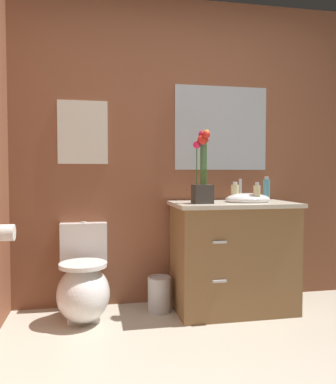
{
  "coord_description": "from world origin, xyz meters",
  "views": [
    {
      "loc": [
        -0.64,
        -1.44,
        1.06
      ],
      "look_at": [
        -0.09,
        1.34,
        0.93
      ],
      "focal_mm": 36.07,
      "sensor_mm": 36.0,
      "label": 1
    }
  ],
  "objects_px": {
    "wall_mirror": "(221,128)",
    "flower_vase": "(202,175)",
    "vanity_cabinet": "(233,255)",
    "wall_poster": "(83,132)",
    "toilet_paper_roll": "(6,233)",
    "toilet": "(83,286)",
    "soap_bottle": "(235,192)",
    "hand_wash_bottle": "(257,194)",
    "lotion_bottle": "(266,190)",
    "trash_bin": "(159,294)"
  },
  "relations": [
    {
      "from": "vanity_cabinet",
      "to": "hand_wash_bottle",
      "type": "bearing_deg",
      "value": -29.02
    },
    {
      "from": "flower_vase",
      "to": "toilet_paper_roll",
      "type": "relative_size",
      "value": 4.99
    },
    {
      "from": "lotion_bottle",
      "to": "toilet",
      "type": "bearing_deg",
      "value": -178.41
    },
    {
      "from": "toilet",
      "to": "lotion_bottle",
      "type": "relative_size",
      "value": 3.45
    },
    {
      "from": "soap_bottle",
      "to": "wall_mirror",
      "type": "relative_size",
      "value": 0.2
    },
    {
      "from": "hand_wash_bottle",
      "to": "trash_bin",
      "type": "relative_size",
      "value": 0.58
    },
    {
      "from": "trash_bin",
      "to": "lotion_bottle",
      "type": "bearing_deg",
      "value": 0.01
    },
    {
      "from": "vanity_cabinet",
      "to": "soap_bottle",
      "type": "xyz_separation_m",
      "value": [
        0.06,
        0.13,
        0.48
      ]
    },
    {
      "from": "vanity_cabinet",
      "to": "hand_wash_bottle",
      "type": "relative_size",
      "value": 6.51
    },
    {
      "from": "vanity_cabinet",
      "to": "toilet_paper_roll",
      "type": "distance_m",
      "value": 1.66
    },
    {
      "from": "toilet",
      "to": "toilet_paper_roll",
      "type": "relative_size",
      "value": 6.27
    },
    {
      "from": "flower_vase",
      "to": "wall_mirror",
      "type": "xyz_separation_m",
      "value": [
        0.27,
        0.36,
        0.39
      ]
    },
    {
      "from": "toilet",
      "to": "soap_bottle",
      "type": "xyz_separation_m",
      "value": [
        1.21,
        0.1,
        0.67
      ]
    },
    {
      "from": "trash_bin",
      "to": "toilet",
      "type": "bearing_deg",
      "value": -175.99
    },
    {
      "from": "vanity_cabinet",
      "to": "flower_vase",
      "type": "distance_m",
      "value": 0.68
    },
    {
      "from": "wall_poster",
      "to": "toilet_paper_roll",
      "type": "bearing_deg",
      "value": -136.49
    },
    {
      "from": "flower_vase",
      "to": "hand_wash_bottle",
      "type": "bearing_deg",
      "value": -2.93
    },
    {
      "from": "hand_wash_bottle",
      "to": "wall_mirror",
      "type": "height_order",
      "value": "wall_mirror"
    },
    {
      "from": "lotion_bottle",
      "to": "wall_poster",
      "type": "relative_size",
      "value": 0.4
    },
    {
      "from": "vanity_cabinet",
      "to": "wall_mirror",
      "type": "xyz_separation_m",
      "value": [
        -0.0,
        0.29,
        1.02
      ]
    },
    {
      "from": "wall_poster",
      "to": "hand_wash_bottle",
      "type": "bearing_deg",
      "value": -16.28
    },
    {
      "from": "toilet_paper_roll",
      "to": "hand_wash_bottle",
      "type": "bearing_deg",
      "value": 2.7
    },
    {
      "from": "wall_poster",
      "to": "toilet_paper_roll",
      "type": "xyz_separation_m",
      "value": [
        -0.49,
        -0.46,
        -0.71
      ]
    },
    {
      "from": "lotion_bottle",
      "to": "vanity_cabinet",
      "type": "bearing_deg",
      "value": -167.66
    },
    {
      "from": "soap_bottle",
      "to": "toilet_paper_roll",
      "type": "distance_m",
      "value": 1.74
    },
    {
      "from": "hand_wash_bottle",
      "to": "toilet_paper_roll",
      "type": "relative_size",
      "value": 1.43
    },
    {
      "from": "lotion_bottle",
      "to": "hand_wash_bottle",
      "type": "height_order",
      "value": "lotion_bottle"
    },
    {
      "from": "flower_vase",
      "to": "wall_poster",
      "type": "xyz_separation_m",
      "value": [
        -0.88,
        0.36,
        0.33
      ]
    },
    {
      "from": "toilet",
      "to": "hand_wash_bottle",
      "type": "height_order",
      "value": "hand_wash_bottle"
    },
    {
      "from": "vanity_cabinet",
      "to": "trash_bin",
      "type": "relative_size",
      "value": 3.77
    },
    {
      "from": "flower_vase",
      "to": "trash_bin",
      "type": "relative_size",
      "value": 2.02
    },
    {
      "from": "vanity_cabinet",
      "to": "trash_bin",
      "type": "height_order",
      "value": "vanity_cabinet"
    },
    {
      "from": "vanity_cabinet",
      "to": "wall_poster",
      "type": "xyz_separation_m",
      "value": [
        -1.15,
        0.29,
        0.96
      ]
    },
    {
      "from": "vanity_cabinet",
      "to": "flower_vase",
      "type": "xyz_separation_m",
      "value": [
        -0.27,
        -0.06,
        0.62
      ]
    },
    {
      "from": "toilet",
      "to": "trash_bin",
      "type": "height_order",
      "value": "toilet"
    },
    {
      "from": "flower_vase",
      "to": "wall_mirror",
      "type": "relative_size",
      "value": 0.69
    },
    {
      "from": "soap_bottle",
      "to": "trash_bin",
      "type": "distance_m",
      "value": 1.01
    },
    {
      "from": "wall_poster",
      "to": "toilet_paper_roll",
      "type": "distance_m",
      "value": 0.98
    },
    {
      "from": "wall_mirror",
      "to": "toilet_paper_roll",
      "type": "xyz_separation_m",
      "value": [
        -1.63,
        -0.46,
        -0.77
      ]
    },
    {
      "from": "hand_wash_bottle",
      "to": "soap_bottle",
      "type": "bearing_deg",
      "value": 113.5
    },
    {
      "from": "hand_wash_bottle",
      "to": "vanity_cabinet",
      "type": "bearing_deg",
      "value": 150.98
    },
    {
      "from": "lotion_bottle",
      "to": "hand_wash_bottle",
      "type": "distance_m",
      "value": 0.21
    },
    {
      "from": "soap_bottle",
      "to": "wall_poster",
      "type": "distance_m",
      "value": 1.31
    },
    {
      "from": "hand_wash_bottle",
      "to": "toilet_paper_roll",
      "type": "distance_m",
      "value": 1.81
    },
    {
      "from": "trash_bin",
      "to": "wall_poster",
      "type": "bearing_deg",
      "value": 158.29
    },
    {
      "from": "wall_mirror",
      "to": "flower_vase",
      "type": "bearing_deg",
      "value": -126.69
    },
    {
      "from": "hand_wash_bottle",
      "to": "wall_poster",
      "type": "distance_m",
      "value": 1.44
    },
    {
      "from": "lotion_bottle",
      "to": "wall_mirror",
      "type": "xyz_separation_m",
      "value": [
        -0.31,
        0.23,
        0.51
      ]
    },
    {
      "from": "vanity_cabinet",
      "to": "toilet",
      "type": "bearing_deg",
      "value": 178.68
    },
    {
      "from": "toilet_paper_roll",
      "to": "toilet",
      "type": "bearing_deg",
      "value": 21.89
    }
  ]
}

